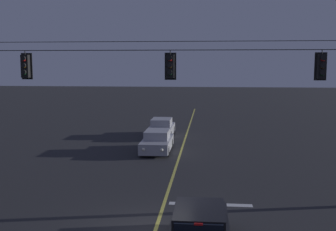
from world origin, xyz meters
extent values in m
cube|color=#D1C64C|center=(0.00, 9.82, 0.00)|extent=(0.14, 60.00, 0.01)
cube|color=silver|center=(1.90, 3.22, 0.00)|extent=(3.40, 0.36, 0.01)
cylinder|color=black|center=(0.00, 3.82, 6.27)|extent=(17.62, 0.03, 0.03)
cylinder|color=black|center=(0.00, 3.82, 6.62)|extent=(17.62, 0.02, 0.02)
cylinder|color=black|center=(-5.98, 3.82, 6.18)|extent=(0.04, 0.04, 0.18)
cube|color=black|center=(-5.98, 3.82, 5.61)|extent=(0.32, 0.26, 0.96)
cube|color=black|center=(-5.98, 3.96, 5.61)|extent=(0.48, 0.03, 1.12)
sphere|color=red|center=(-5.98, 3.66, 5.89)|extent=(0.17, 0.17, 0.17)
cylinder|color=black|center=(-5.98, 3.62, 5.94)|extent=(0.20, 0.10, 0.20)
sphere|color=#3D280A|center=(-5.98, 3.66, 5.61)|extent=(0.17, 0.17, 0.17)
cylinder|color=black|center=(-5.98, 3.62, 5.65)|extent=(0.20, 0.10, 0.20)
sphere|color=black|center=(-5.98, 3.66, 5.32)|extent=(0.17, 0.17, 0.17)
cylinder|color=black|center=(-5.98, 3.62, 5.36)|extent=(0.20, 0.10, 0.20)
cylinder|color=black|center=(0.19, 3.82, 6.18)|extent=(0.04, 0.04, 0.18)
cube|color=black|center=(0.19, 3.82, 5.61)|extent=(0.32, 0.26, 0.96)
cube|color=black|center=(0.19, 3.96, 5.61)|extent=(0.48, 0.03, 1.12)
sphere|color=red|center=(0.19, 3.66, 5.89)|extent=(0.17, 0.17, 0.17)
cylinder|color=black|center=(0.19, 3.62, 5.94)|extent=(0.20, 0.10, 0.20)
sphere|color=#3D280A|center=(0.19, 3.66, 5.61)|extent=(0.17, 0.17, 0.17)
cylinder|color=black|center=(0.19, 3.62, 5.65)|extent=(0.20, 0.10, 0.20)
sphere|color=black|center=(0.19, 3.66, 5.32)|extent=(0.17, 0.17, 0.17)
cylinder|color=black|center=(0.19, 3.62, 5.36)|extent=(0.20, 0.10, 0.20)
cylinder|color=black|center=(6.22, 3.82, 6.18)|extent=(0.04, 0.04, 0.18)
cube|color=black|center=(6.22, 3.82, 5.61)|extent=(0.32, 0.26, 0.96)
cube|color=black|center=(6.22, 3.96, 5.61)|extent=(0.48, 0.03, 1.12)
sphere|color=red|center=(6.22, 3.66, 5.89)|extent=(0.17, 0.17, 0.17)
cylinder|color=black|center=(6.22, 3.62, 5.94)|extent=(0.20, 0.10, 0.20)
sphere|color=#3D280A|center=(6.22, 3.66, 5.61)|extent=(0.17, 0.17, 0.17)
cylinder|color=black|center=(6.22, 3.62, 5.65)|extent=(0.20, 0.10, 0.20)
sphere|color=black|center=(6.22, 3.66, 5.32)|extent=(0.17, 0.17, 0.17)
cylinder|color=black|center=(6.22, 3.62, 5.36)|extent=(0.20, 0.10, 0.20)
cube|color=black|center=(1.55, -1.25, 1.12)|extent=(1.51, 2.15, 0.54)
cube|color=black|center=(1.55, -0.31, 1.12)|extent=(1.40, 0.21, 0.48)
cube|color=black|center=(1.55, -2.31, 1.12)|extent=(1.37, 0.18, 0.46)
cylinder|color=black|center=(0.75, 0.20, 0.32)|extent=(0.22, 0.64, 0.64)
cylinder|color=black|center=(2.34, 0.20, 0.32)|extent=(0.22, 0.64, 0.64)
cube|color=red|center=(1.55, -2.42, 1.35)|extent=(0.24, 0.04, 0.06)
cube|color=#A5A5AD|center=(-1.56, 13.40, 0.51)|extent=(1.80, 4.30, 0.68)
cube|color=#A5A5AD|center=(-1.56, 13.52, 1.12)|extent=(1.51, 2.15, 0.54)
cube|color=black|center=(-1.56, 12.59, 1.12)|extent=(1.40, 0.21, 0.48)
cube|color=black|center=(-1.56, 14.59, 1.12)|extent=(1.37, 0.18, 0.46)
cylinder|color=black|center=(-0.76, 12.07, 0.32)|extent=(0.22, 0.64, 0.64)
cylinder|color=black|center=(-2.35, 12.07, 0.32)|extent=(0.22, 0.64, 0.64)
cylinder|color=black|center=(-0.76, 14.74, 0.32)|extent=(0.22, 0.64, 0.64)
cylinder|color=black|center=(-2.35, 14.74, 0.32)|extent=(0.22, 0.64, 0.64)
sphere|color=white|center=(-1.00, 11.23, 0.57)|extent=(0.20, 0.20, 0.20)
sphere|color=white|center=(-2.11, 11.23, 0.57)|extent=(0.20, 0.20, 0.20)
cube|color=#A5A5AD|center=(-1.93, 19.24, 0.51)|extent=(1.80, 4.30, 0.68)
cube|color=#A5A5AD|center=(-1.93, 19.36, 1.12)|extent=(1.51, 2.15, 0.54)
cube|color=black|center=(-1.93, 18.43, 1.12)|extent=(1.40, 0.21, 0.48)
cube|color=black|center=(-1.93, 20.43, 1.12)|extent=(1.37, 0.18, 0.46)
cylinder|color=black|center=(-1.14, 17.91, 0.32)|extent=(0.22, 0.64, 0.64)
cylinder|color=black|center=(-2.72, 17.91, 0.32)|extent=(0.22, 0.64, 0.64)
cylinder|color=black|center=(-1.14, 20.58, 0.32)|extent=(0.22, 0.64, 0.64)
cylinder|color=black|center=(-2.72, 20.58, 0.32)|extent=(0.22, 0.64, 0.64)
sphere|color=white|center=(-1.37, 17.07, 0.57)|extent=(0.20, 0.20, 0.20)
sphere|color=white|center=(-2.49, 17.07, 0.57)|extent=(0.20, 0.20, 0.20)
camera|label=1|loc=(1.80, -13.62, 5.73)|focal=45.38mm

